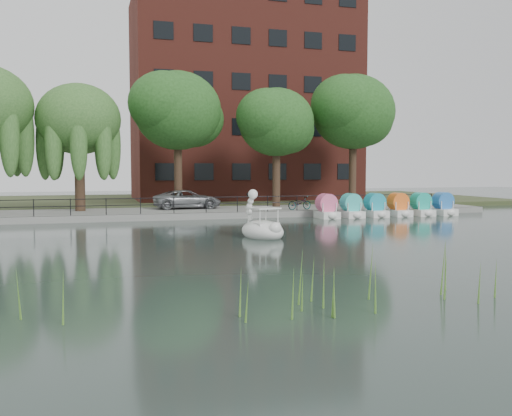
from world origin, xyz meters
name	(u,v)px	position (x,y,z in m)	size (l,w,h in m)	color
ground_plane	(272,248)	(0.00, 0.00, 0.00)	(120.00, 120.00, 0.00)	#354540
promenade	(198,213)	(0.00, 16.00, 0.20)	(40.00, 6.00, 0.40)	gray
kerb	(207,216)	(0.00, 13.05, 0.20)	(40.00, 0.25, 0.40)	gray
land_strip	(169,201)	(0.00, 30.00, 0.18)	(60.00, 22.00, 0.36)	#47512D
railing	(206,201)	(0.00, 13.25, 1.15)	(32.00, 0.05, 1.00)	black
apartment_building	(244,101)	(7.00, 29.97, 9.36)	(20.00, 10.07, 18.00)	#4C1E16
willow_mid	(79,120)	(-7.50, 17.00, 6.25)	(5.32, 5.32, 8.15)	#473323
broadleaf_center	(178,111)	(-1.00, 18.00, 7.06)	(6.00, 6.00, 9.25)	#473323
broadleaf_right	(276,123)	(6.00, 17.50, 6.39)	(5.40, 5.40, 8.32)	#473323
broadleaf_far	(353,112)	(12.50, 18.50, 7.40)	(6.30, 6.30, 9.71)	#473323
minivan	(188,198)	(-0.51, 17.08, 1.13)	(5.25, 2.41, 1.46)	gray
bicycle	(300,202)	(6.45, 13.97, 0.90)	(1.72, 0.60, 1.00)	gray
swan_boat	(262,227)	(0.57, 3.30, 0.47)	(2.19, 2.88, 2.17)	white
pedal_boat_row	(387,207)	(11.70, 11.77, 0.61)	(9.65, 1.70, 1.40)	white
reed_bank	(468,272)	(2.00, -9.50, 0.60)	(24.00, 2.40, 1.20)	#669938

